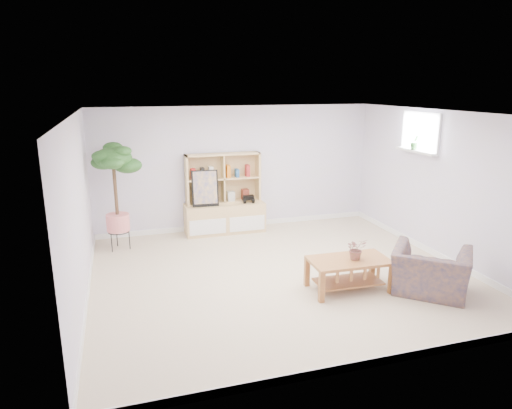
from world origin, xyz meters
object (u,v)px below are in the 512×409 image
object	(u,v)px
storage_unit	(224,194)
armchair	(431,268)
coffee_table	(348,274)
floor_tree	(116,198)

from	to	relation	value
storage_unit	armchair	bearing A→B (deg)	-58.97
storage_unit	armchair	xyz separation A→B (m)	(2.07, -3.45, -0.40)
coffee_table	armchair	distance (m)	1.11
floor_tree	armchair	distance (m)	5.10
coffee_table	floor_tree	xyz separation A→B (m)	(-3.04, 2.61, 0.70)
armchair	coffee_table	bearing A→B (deg)	18.65
storage_unit	floor_tree	size ratio (longest dim) A/B	0.83
floor_tree	armchair	world-z (taller)	floor_tree
floor_tree	armchair	xyz separation A→B (m)	(4.05, -3.04, -0.56)
floor_tree	armchair	size ratio (longest dim) A/B	1.88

